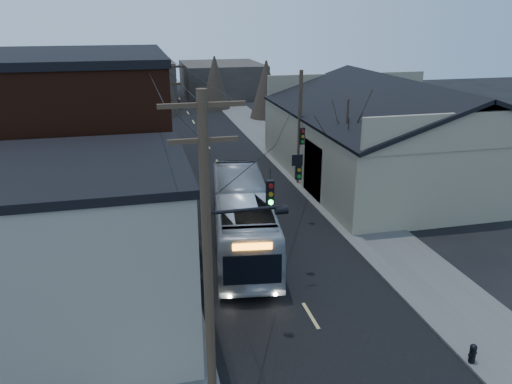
% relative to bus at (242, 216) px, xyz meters
% --- Properties ---
extents(road_surface, '(9.00, 110.00, 0.02)m').
position_rel_bus_xyz_m(road_surface, '(1.39, 14.52, -1.74)').
color(road_surface, black).
rests_on(road_surface, ground).
extents(sidewalk_left, '(4.00, 110.00, 0.12)m').
position_rel_bus_xyz_m(sidewalk_left, '(-5.11, 14.52, -1.69)').
color(sidewalk_left, '#474744').
rests_on(sidewalk_left, ground).
extents(sidewalk_right, '(4.00, 110.00, 0.12)m').
position_rel_bus_xyz_m(sidewalk_right, '(7.89, 14.52, -1.69)').
color(sidewalk_right, '#474744').
rests_on(sidewalk_right, ground).
extents(building_clapboard, '(8.00, 8.00, 7.00)m').
position_rel_bus_xyz_m(building_clapboard, '(-7.61, -6.48, 1.75)').
color(building_clapboard, gray).
rests_on(building_clapboard, ground).
extents(building_brick, '(10.00, 12.00, 10.00)m').
position_rel_bus_xyz_m(building_brick, '(-8.61, 4.52, 3.25)').
color(building_brick, black).
rests_on(building_brick, ground).
extents(building_left_far, '(9.00, 14.00, 7.00)m').
position_rel_bus_xyz_m(building_left_far, '(-8.11, 20.52, 1.75)').
color(building_left_far, '#2F2925').
rests_on(building_left_far, ground).
extents(warehouse, '(16.16, 20.60, 7.73)m').
position_rel_bus_xyz_m(warehouse, '(14.39, 9.52, 0.94)').
color(warehouse, gray).
rests_on(warehouse, ground).
extents(building_far_left, '(10.00, 12.00, 6.00)m').
position_rel_bus_xyz_m(building_far_left, '(-4.61, 49.52, 1.25)').
color(building_far_left, '#2F2925').
rests_on(building_far_left, ground).
extents(building_far_right, '(12.00, 14.00, 5.00)m').
position_rel_bus_xyz_m(building_far_right, '(8.39, 54.52, 0.75)').
color(building_far_right, '#2F2925').
rests_on(building_far_right, ground).
extents(bare_tree, '(0.40, 0.40, 7.20)m').
position_rel_bus_xyz_m(bare_tree, '(7.89, 4.52, 1.85)').
color(bare_tree, black).
rests_on(bare_tree, ground).
extents(utility_lines, '(11.24, 45.28, 10.50)m').
position_rel_bus_xyz_m(utility_lines, '(-1.72, 8.66, 3.20)').
color(utility_lines, '#382B1E').
rests_on(utility_lines, ground).
extents(bus, '(4.66, 12.88, 3.51)m').
position_rel_bus_xyz_m(bus, '(0.00, 0.00, 0.00)').
color(bus, '#A0A6AC').
rests_on(bus, ground).
extents(parked_car, '(2.00, 4.44, 1.41)m').
position_rel_bus_xyz_m(parked_car, '(-2.67, 17.84, -1.05)').
color(parked_car, '#A9ACB1').
rests_on(parked_car, ground).
extents(fire_hydrant, '(0.37, 0.26, 0.77)m').
position_rel_bus_xyz_m(fire_hydrant, '(6.09, -11.87, -1.22)').
color(fire_hydrant, black).
rests_on(fire_hydrant, sidewalk_right).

